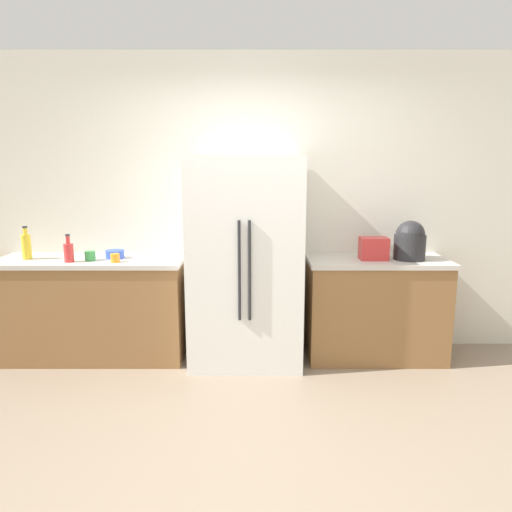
{
  "coord_description": "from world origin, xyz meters",
  "views": [
    {
      "loc": [
        -0.08,
        -2.62,
        1.71
      ],
      "look_at": [
        -0.07,
        0.43,
        1.12
      ],
      "focal_mm": 33.3,
      "sensor_mm": 36.0,
      "label": 1
    }
  ],
  "objects_px": {
    "refrigerator": "(243,262)",
    "toaster": "(372,248)",
    "rice_cooker": "(408,241)",
    "bottle_b": "(66,252)",
    "cup_b": "(113,258)",
    "cup_a": "(88,256)",
    "bottle_a": "(24,246)",
    "bowl_a": "(113,254)"
  },
  "relations": [
    {
      "from": "rice_cooker",
      "to": "bowl_a",
      "type": "bearing_deg",
      "value": 178.72
    },
    {
      "from": "bottle_a",
      "to": "bowl_a",
      "type": "distance_m",
      "value": 0.75
    },
    {
      "from": "toaster",
      "to": "bottle_a",
      "type": "height_order",
      "value": "bottle_a"
    },
    {
      "from": "refrigerator",
      "to": "toaster",
      "type": "bearing_deg",
      "value": 1.75
    },
    {
      "from": "toaster",
      "to": "rice_cooker",
      "type": "distance_m",
      "value": 0.31
    },
    {
      "from": "bottle_a",
      "to": "bottle_b",
      "type": "distance_m",
      "value": 0.43
    },
    {
      "from": "bottle_b",
      "to": "bowl_a",
      "type": "distance_m",
      "value": 0.38
    },
    {
      "from": "refrigerator",
      "to": "rice_cooker",
      "type": "height_order",
      "value": "refrigerator"
    },
    {
      "from": "bottle_a",
      "to": "cup_a",
      "type": "bearing_deg",
      "value": -6.07
    },
    {
      "from": "refrigerator",
      "to": "bottle_b",
      "type": "bearing_deg",
      "value": -177.27
    },
    {
      "from": "bottle_b",
      "to": "refrigerator",
      "type": "bearing_deg",
      "value": 2.73
    },
    {
      "from": "refrigerator",
      "to": "bowl_a",
      "type": "distance_m",
      "value": 1.15
    },
    {
      "from": "refrigerator",
      "to": "bottle_a",
      "type": "distance_m",
      "value": 1.89
    },
    {
      "from": "refrigerator",
      "to": "cup_a",
      "type": "distance_m",
      "value": 1.33
    },
    {
      "from": "refrigerator",
      "to": "cup_b",
      "type": "relative_size",
      "value": 23.54
    },
    {
      "from": "cup_b",
      "to": "bowl_a",
      "type": "relative_size",
      "value": 0.47
    },
    {
      "from": "toaster",
      "to": "bottle_b",
      "type": "xyz_separation_m",
      "value": [
        -2.58,
        -0.1,
        -0.01
      ]
    },
    {
      "from": "toaster",
      "to": "bottle_b",
      "type": "distance_m",
      "value": 2.58
    },
    {
      "from": "toaster",
      "to": "rice_cooker",
      "type": "xyz_separation_m",
      "value": [
        0.31,
        0.0,
        0.06
      ]
    },
    {
      "from": "cup_b",
      "to": "cup_a",
      "type": "bearing_deg",
      "value": 161.33
    },
    {
      "from": "bottle_b",
      "to": "cup_a",
      "type": "xyz_separation_m",
      "value": [
        0.15,
        0.06,
        -0.05
      ]
    },
    {
      "from": "bottle_b",
      "to": "bottle_a",
      "type": "bearing_deg",
      "value": 163.17
    },
    {
      "from": "bottle_a",
      "to": "bottle_b",
      "type": "xyz_separation_m",
      "value": [
        0.41,
        -0.12,
        -0.03
      ]
    },
    {
      "from": "cup_a",
      "to": "bowl_a",
      "type": "bearing_deg",
      "value": 29.13
    },
    {
      "from": "rice_cooker",
      "to": "cup_a",
      "type": "distance_m",
      "value": 2.74
    },
    {
      "from": "rice_cooker",
      "to": "cup_b",
      "type": "height_order",
      "value": "rice_cooker"
    },
    {
      "from": "refrigerator",
      "to": "bottle_b",
      "type": "distance_m",
      "value": 1.48
    },
    {
      "from": "bottle_b",
      "to": "cup_b",
      "type": "distance_m",
      "value": 0.39
    },
    {
      "from": "toaster",
      "to": "bottle_a",
      "type": "bearing_deg",
      "value": 179.62
    },
    {
      "from": "rice_cooker",
      "to": "bottle_b",
      "type": "height_order",
      "value": "rice_cooker"
    },
    {
      "from": "bottle_a",
      "to": "rice_cooker",
      "type": "bearing_deg",
      "value": -0.27
    },
    {
      "from": "rice_cooker",
      "to": "bottle_a",
      "type": "relative_size",
      "value": 1.17
    },
    {
      "from": "bowl_a",
      "to": "refrigerator",
      "type": "bearing_deg",
      "value": -4.75
    },
    {
      "from": "bottle_b",
      "to": "cup_a",
      "type": "distance_m",
      "value": 0.17
    },
    {
      "from": "toaster",
      "to": "cup_b",
      "type": "xyz_separation_m",
      "value": [
        -2.19,
        -0.12,
        -0.06
      ]
    },
    {
      "from": "cup_a",
      "to": "cup_b",
      "type": "bearing_deg",
      "value": -18.67
    },
    {
      "from": "toaster",
      "to": "bowl_a",
      "type": "bearing_deg",
      "value": 178.44
    },
    {
      "from": "cup_b",
      "to": "bowl_a",
      "type": "height_order",
      "value": "cup_b"
    },
    {
      "from": "cup_a",
      "to": "cup_b",
      "type": "distance_m",
      "value": 0.25
    },
    {
      "from": "refrigerator",
      "to": "cup_a",
      "type": "relative_size",
      "value": 20.1
    },
    {
      "from": "toaster",
      "to": "cup_a",
      "type": "distance_m",
      "value": 2.43
    },
    {
      "from": "cup_b",
      "to": "bowl_a",
      "type": "distance_m",
      "value": 0.19
    }
  ]
}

